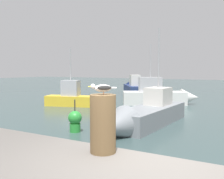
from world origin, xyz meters
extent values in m
cylinder|color=brown|center=(-0.63, -0.27, 1.84)|extent=(0.35, 0.35, 0.78)
cylinder|color=tan|center=(-0.64, -0.25, 2.25)|extent=(0.01, 0.01, 0.04)
cylinder|color=tan|center=(-0.61, -0.28, 2.25)|extent=(0.01, 0.01, 0.04)
ellipsoid|color=silver|center=(-0.63, -0.27, 2.31)|extent=(0.23, 0.22, 0.10)
sphere|color=silver|center=(-0.73, -0.36, 2.34)|extent=(0.06, 0.06, 0.06)
cone|color=yellow|center=(-0.77, -0.40, 2.34)|extent=(0.05, 0.04, 0.02)
cube|color=silver|center=(-0.52, -0.18, 2.32)|extent=(0.11, 0.11, 0.01)
ellipsoid|color=black|center=(-0.66, -0.22, 2.32)|extent=(0.16, 0.15, 0.06)
ellipsoid|color=black|center=(-0.59, -0.31, 2.32)|extent=(0.16, 0.15, 0.06)
cube|color=gray|center=(-3.01, 7.97, 0.40)|extent=(1.98, 5.26, 0.80)
cone|color=gray|center=(-3.25, 5.01, 0.44)|extent=(1.53, 1.53, 1.42)
cube|color=silver|center=(-2.94, 8.86, 1.23)|extent=(1.10, 1.35, 0.85)
cylinder|color=#A5A5A8|center=(-2.94, 8.86, 3.09)|extent=(0.08, 0.08, 2.88)
cube|color=silver|center=(-5.07, 14.29, 0.47)|extent=(4.57, 3.32, 0.94)
cone|color=silver|center=(-2.80, 15.51, 0.52)|extent=(1.69, 1.69, 1.25)
cube|color=#B2B2B7|center=(-5.33, 14.15, 1.45)|extent=(1.83, 1.54, 1.03)
cylinder|color=#A5A5A8|center=(-5.33, 14.15, 3.16)|extent=(0.08, 0.08, 2.37)
cube|color=yellow|center=(-9.73, 10.86, 0.35)|extent=(3.96, 2.12, 0.70)
cone|color=yellow|center=(-7.65, 11.48, 0.39)|extent=(1.20, 1.20, 0.97)
cube|color=#B2B2B7|center=(-9.89, 10.81, 1.24)|extent=(1.35, 1.13, 1.08)
cylinder|color=#A5A5A8|center=(-9.89, 10.81, 2.88)|extent=(0.08, 0.08, 2.19)
cube|color=navy|center=(-9.37, 20.36, 0.45)|extent=(3.98, 4.96, 0.91)
cone|color=navy|center=(-10.96, 22.74, 0.50)|extent=(1.83, 1.83, 1.32)
cube|color=silver|center=(-9.10, 19.95, 1.44)|extent=(1.48, 1.58, 1.07)
cylinder|color=green|center=(-5.17, 5.07, 0.17)|extent=(0.44, 0.44, 0.35)
sphere|color=green|center=(-5.17, 5.07, 0.59)|extent=(0.56, 0.56, 0.56)
cylinder|color=#2D2D2D|center=(-5.17, 5.07, 1.08)|extent=(0.05, 0.05, 0.50)
camera|label=1|loc=(1.10, -3.15, 2.57)|focal=40.85mm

